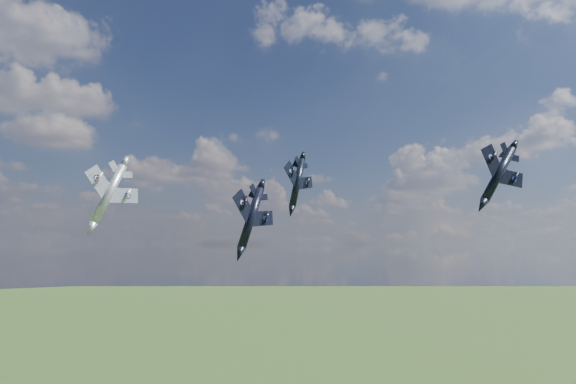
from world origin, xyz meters
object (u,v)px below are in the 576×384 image
jet_right_navy (499,174)px  jet_high_navy (297,183)px  jet_left_silver (109,194)px  jet_lead_navy (251,218)px

jet_right_navy → jet_high_navy: jet_high_navy is taller
jet_right_navy → jet_left_silver: jet_right_navy is taller
jet_high_navy → jet_left_silver: size_ratio=1.01×
jet_lead_navy → jet_left_silver: jet_left_silver is taller
jet_lead_navy → jet_left_silver: 21.21m
jet_right_navy → jet_high_navy: (-10.22, 35.68, 1.48)m
jet_lead_navy → jet_right_navy: bearing=-61.6°
jet_lead_navy → jet_right_navy: 36.67m
jet_right_navy → jet_high_navy: 37.14m
jet_high_navy → jet_lead_navy: bearing=-165.7°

